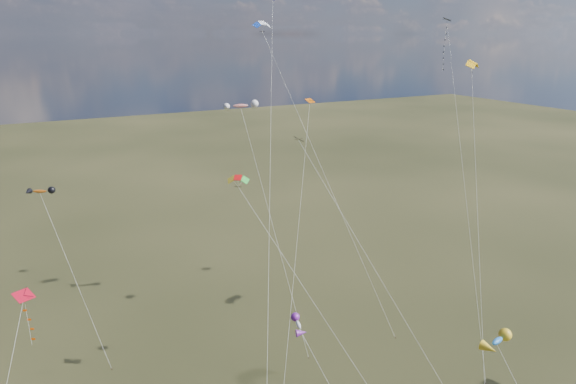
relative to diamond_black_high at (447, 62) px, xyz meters
name	(u,v)px	position (x,y,z in m)	size (l,w,h in m)	color
diamond_black_high	(447,62)	(0.00, 0.00, 0.00)	(10.49, 20.61, 34.87)	black
diamond_navy_tall	(273,12)	(-19.85, 6.84, 5.50)	(15.55, 29.42, 41.33)	#080A43
diamond_black_mid	(350,226)	(-20.94, -11.20, -13.59)	(10.08, 13.57, 23.99)	black
diamond_red_low	(25,330)	(-48.02, -11.74, -16.32)	(6.40, 8.00, 16.11)	#B20B1F
diamond_orange_center	(303,177)	(-20.71, -1.92, -11.24)	(11.78, 15.58, 26.11)	#CB5606
parafoil_yellow	(473,64)	(-2.81, -6.74, 0.18)	(11.41, 16.45, 30.76)	#F0A505
parafoil_blue_white	(263,26)	(-20.56, 7.86, 4.07)	(9.76, 16.84, 34.73)	blue
parafoil_tricolor	(239,180)	(-29.74, -6.46, -9.26)	(10.12, 13.68, 21.20)	gold
novelty_orange_black	(40,192)	(-45.62, 11.52, -13.09)	(5.65, 11.97, 17.26)	#C15511
novelty_white_purple	(299,326)	(-30.34, -18.86, -17.12)	(4.81, 9.33, 13.15)	silver
novelty_redwhite_stripe	(241,107)	(-23.13, 8.92, -5.00)	(3.80, 17.02, 25.46)	red
novelty_blue_yellow	(498,342)	(-20.11, -27.68, -16.39)	(5.79, 7.18, 13.93)	blue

